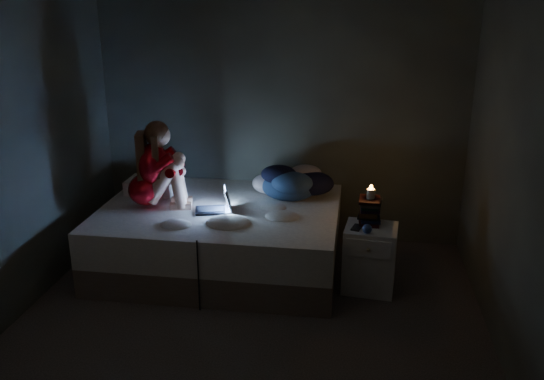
% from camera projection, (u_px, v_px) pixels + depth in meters
% --- Properties ---
extents(floor, '(3.60, 3.80, 0.02)m').
position_uv_depth(floor, '(245.00, 335.00, 4.30)').
color(floor, black).
rests_on(floor, ground).
extents(wall_back, '(3.60, 0.02, 2.60)m').
position_uv_depth(wall_back, '(281.00, 112.00, 5.66)').
color(wall_back, '#323430').
rests_on(wall_back, ground).
extents(wall_front, '(3.60, 0.02, 2.60)m').
position_uv_depth(wall_front, '(139.00, 316.00, 2.09)').
color(wall_front, '#323430').
rests_on(wall_front, ground).
extents(wall_right, '(0.02, 3.80, 2.60)m').
position_uv_depth(wall_right, '(525.00, 179.00, 3.62)').
color(wall_right, '#323430').
rests_on(wall_right, ground).
extents(bed, '(2.12, 1.59, 0.58)m').
position_uv_depth(bed, '(221.00, 236.00, 5.29)').
color(bed, '#BAB7B0').
rests_on(bed, ground).
extents(pillow, '(0.46, 0.32, 0.13)m').
position_uv_depth(pillow, '(152.00, 186.00, 5.57)').
color(pillow, white).
rests_on(pillow, bed).
extents(woman, '(0.55, 0.42, 0.79)m').
position_uv_depth(woman, '(145.00, 165.00, 5.07)').
color(woman, '#A40217').
rests_on(woman, bed).
extents(laptop, '(0.36, 0.30, 0.22)m').
position_uv_depth(laptop, '(213.00, 199.00, 5.06)').
color(laptop, black).
rests_on(laptop, bed).
extents(clothes_pile, '(0.56, 0.45, 0.33)m').
position_uv_depth(clothes_pile, '(289.00, 181.00, 5.39)').
color(clothes_pile, navy).
rests_on(clothes_pile, bed).
extents(nightstand, '(0.46, 0.42, 0.57)m').
position_uv_depth(nightstand, '(370.00, 258.00, 4.88)').
color(nightstand, silver).
rests_on(nightstand, ground).
extents(book_stack, '(0.19, 0.25, 0.24)m').
position_uv_depth(book_stack, '(370.00, 210.00, 4.84)').
color(book_stack, black).
rests_on(book_stack, nightstand).
extents(candle, '(0.07, 0.07, 0.08)m').
position_uv_depth(candle, '(371.00, 192.00, 4.79)').
color(candle, beige).
rests_on(candle, book_stack).
extents(phone, '(0.09, 0.15, 0.01)m').
position_uv_depth(phone, '(357.00, 228.00, 4.75)').
color(phone, black).
rests_on(phone, nightstand).
extents(blue_orb, '(0.08, 0.08, 0.08)m').
position_uv_depth(blue_orb, '(369.00, 229.00, 4.65)').
color(blue_orb, navy).
rests_on(blue_orb, nightstand).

